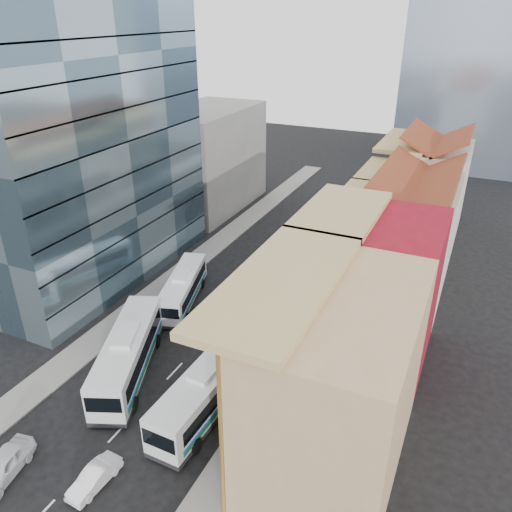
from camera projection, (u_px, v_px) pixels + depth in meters
The scene contains 15 objects.
ground at pixel (109, 441), 33.53m from camera, with size 200.00×200.00×0.00m, color black.
sidewalk_right at pixel (329, 309), 48.18m from camera, with size 3.00×90.00×0.15m, color slate.
sidewalk_left at pixel (180, 274), 54.56m from camera, with size 3.00×90.00×0.15m, color slate.
shophouse_tan at pixel (338, 385), 29.66m from camera, with size 8.00×14.00×12.00m, color tan.
shophouse_red at pixel (382, 292), 39.41m from camera, with size 8.00×10.00×12.00m, color maroon.
shophouse_cream_near at pixel (402, 255), 47.58m from camera, with size 8.00×9.00×10.00m, color silver.
shophouse_cream_mid at pixel (417, 222), 54.89m from camera, with size 8.00×9.00×10.00m, color silver.
shophouse_cream_far at pixel (430, 190), 63.20m from camera, with size 8.00×12.00×11.00m, color silver.
office_tower at pixel (78, 135), 48.66m from camera, with size 12.00×26.00×30.00m, color #435A6A.
office_block_far at pixel (208, 159), 70.54m from camera, with size 10.00×18.00×14.00m, color gray.
bus_left_near at pixel (128, 353), 38.93m from camera, with size 2.86×12.23×3.92m, color silver, non-canonical shape.
bus_left_far at pixel (183, 288), 48.71m from camera, with size 2.39×10.22×3.28m, color white, non-canonical shape.
bus_right at pixel (208, 387), 35.53m from camera, with size 2.77×11.84×3.80m, color silver, non-canonical shape.
sedan_left at pixel (2, 466), 30.77m from camera, with size 1.88×4.66×1.58m, color white.
sedan_right at pixel (94, 478), 30.22m from camera, with size 1.29×3.70×1.22m, color white.
Camera 1 is at (19.23, -18.04, 26.12)m, focal length 35.00 mm.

